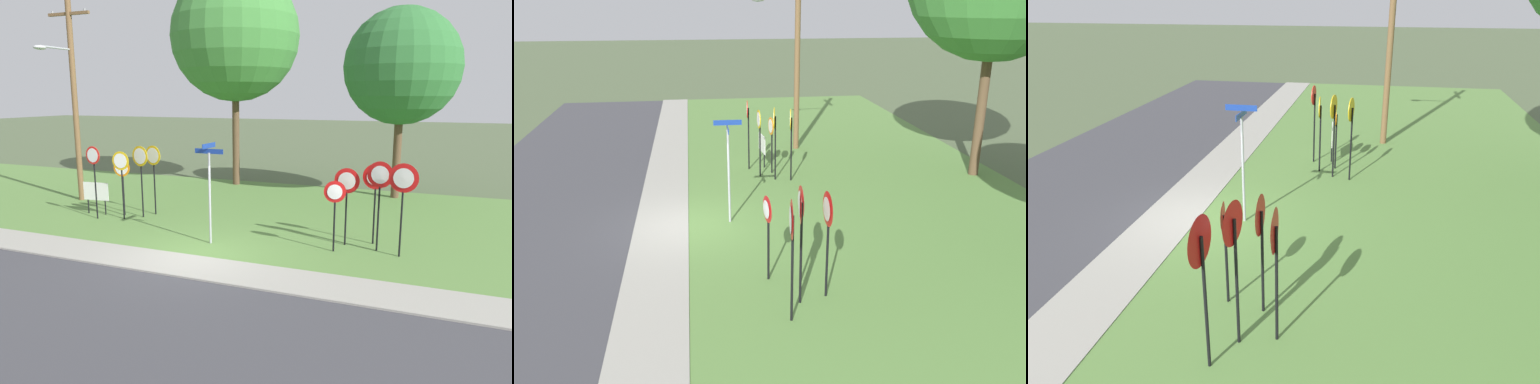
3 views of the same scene
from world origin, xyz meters
The scene contains 17 objects.
ground_plane centered at (0.00, 0.00, 0.00)m, with size 160.00×160.00×0.00m, color #4C5B3D.
road_asphalt centered at (0.00, -4.80, 0.01)m, with size 44.00×6.40×0.01m, color #3D3D42.
sidewalk_strip centered at (0.00, -0.80, 0.03)m, with size 44.00×1.60×0.06m, color #99968C.
grass_median centered at (0.00, 6.00, 0.02)m, with size 44.00×12.00×0.04m, color #567F3D.
stop_sign_near_left centered at (-4.56, 2.71, 1.89)m, with size 0.69×0.10×2.56m.
stop_sign_near_right centered at (-4.06, 3.22, 2.04)m, with size 0.75×0.16×2.73m.
stop_sign_far_left centered at (-5.54, 2.39, 2.01)m, with size 0.66×0.11×2.74m.
stop_sign_far_center centered at (-4.92, 3.22, 1.62)m, with size 0.67×0.12×2.19m.
stop_sign_far_right centered at (-3.87, 3.78, 2.01)m, with size 0.74×0.16×2.70m.
yield_sign_near_left centered at (4.60, 3.07, 1.94)m, with size 0.79×0.11×2.53m.
yield_sign_near_right centered at (5.49, 2.11, 2.09)m, with size 0.83×0.12×2.72m.
yield_sign_far_left centered at (3.81, 2.64, 1.84)m, with size 0.78×0.10×2.41m.
yield_sign_far_right centered at (3.62, 1.88, 1.61)m, with size 0.64×0.15×2.14m.
yield_sign_center centered at (4.81, 2.43, 2.07)m, with size 0.77×0.15×2.70m.
street_name_post centered at (-0.15, 1.26, 1.90)m, with size 0.96×0.82×3.15m.
utility_pole centered at (-8.46, 4.74, 4.87)m, with size 2.10×2.09×8.97m.
notice_board centered at (-6.05, 3.01, 0.87)m, with size 1.10×0.13×1.25m.
Camera 3 is at (11.93, 4.61, 5.83)m, focal length 35.81 mm.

